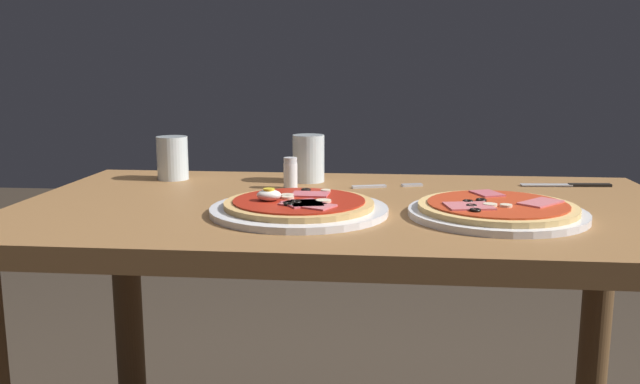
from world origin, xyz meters
The scene contains 8 objects.
dining_table centered at (0.00, 0.00, 0.63)m, with size 1.27×0.72×0.75m.
pizza_foreground centered at (-0.08, -0.10, 0.77)m, with size 0.32×0.32×0.05m.
pizza_across_left centered at (0.27, -0.09, 0.77)m, with size 0.31×0.31×0.03m.
water_glass_near centered at (-0.42, 0.23, 0.80)m, with size 0.07×0.07×0.10m.
water_glass_far centered at (-0.10, 0.23, 0.80)m, with size 0.07×0.07×0.11m.
fork centered at (0.06, 0.18, 0.76)m, with size 0.16×0.06×0.00m.
knife centered at (0.48, 0.23, 0.76)m, with size 0.20×0.03×0.01m.
salt_shaker centered at (-0.13, 0.14, 0.79)m, with size 0.03×0.03×0.07m.
Camera 1 is at (0.07, -1.25, 1.01)m, focal length 37.47 mm.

